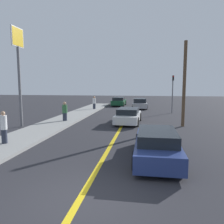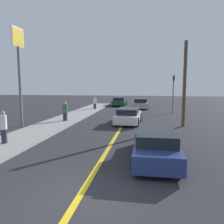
{
  "view_description": "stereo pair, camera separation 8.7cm",
  "coord_description": "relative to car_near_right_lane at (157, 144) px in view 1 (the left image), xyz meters",
  "views": [
    {
      "loc": [
        1.71,
        -5.27,
        3.09
      ],
      "look_at": [
        -0.5,
        9.35,
        1.28
      ],
      "focal_mm": 35.0,
      "sensor_mm": 36.0,
      "label": 1
    },
    {
      "loc": [
        1.8,
        -5.26,
        3.09
      ],
      "look_at": [
        -0.5,
        9.35,
        1.28
      ],
      "focal_mm": 35.0,
      "sensor_mm": 36.0,
      "label": 2
    }
  ],
  "objects": [
    {
      "name": "ground_plane",
      "position": [
        -2.23,
        -3.81,
        -0.63
      ],
      "size": [
        120.0,
        120.0,
        0.0
      ],
      "primitive_type": "plane",
      "color": "#28282D"
    },
    {
      "name": "sidewalk_left",
      "position": [
        -7.46,
        10.88,
        -0.55
      ],
      "size": [
        2.75,
        29.39,
        0.16
      ],
      "color": "gray",
      "rests_on": "ground_plane"
    },
    {
      "name": "pedestrian_mid_group",
      "position": [
        -7.11,
        8.14,
        0.31
      ],
      "size": [
        0.42,
        0.42,
        1.58
      ],
      "color": "#282D3D",
      "rests_on": "sidewalk_left"
    },
    {
      "name": "roadside_sign",
      "position": [
        -9.65,
        5.86,
        4.5
      ],
      "size": [
        0.2,
        1.46,
        7.21
      ],
      "color": "slate",
      "rests_on": "ground_plane"
    },
    {
      "name": "pedestrian_far_standing",
      "position": [
        -6.8,
        17.5,
        0.31
      ],
      "size": [
        0.39,
        0.39,
        1.58
      ],
      "color": "#282D3D",
      "rests_on": "sidewalk_left"
    },
    {
      "name": "car_far_distant",
      "position": [
        -1.21,
        20.49,
        0.02
      ],
      "size": [
        2.09,
        4.79,
        1.34
      ],
      "rotation": [
        0.0,
        0.0,
        0.04
      ],
      "color": "#9E9EA3",
      "rests_on": "ground_plane"
    },
    {
      "name": "pedestrian_near_curb",
      "position": [
        -7.55,
        0.81,
        0.36
      ],
      "size": [
        0.33,
        0.33,
        1.64
      ],
      "color": "#282D3D",
      "rests_on": "sidewalk_left"
    },
    {
      "name": "traffic_light",
      "position": [
        2.49,
        15.87,
        1.92
      ],
      "size": [
        0.18,
        0.4,
        4.16
      ],
      "color": "slate",
      "rests_on": "ground_plane"
    },
    {
      "name": "car_near_right_lane",
      "position": [
        0.0,
        0.0,
        0.0
      ],
      "size": [
        1.88,
        4.75,
        1.26
      ],
      "rotation": [
        0.0,
        0.0,
        -0.01
      ],
      "color": "navy",
      "rests_on": "ground_plane"
    },
    {
      "name": "car_ahead_center",
      "position": [
        -1.85,
        8.63,
        -0.01
      ],
      "size": [
        2.07,
        4.57,
        1.24
      ],
      "rotation": [
        0.0,
        0.0,
        -0.04
      ],
      "color": "silver",
      "rests_on": "ground_plane"
    },
    {
      "name": "utility_pole",
      "position": [
        2.34,
        7.79,
        2.53
      ],
      "size": [
        0.24,
        0.24,
        6.31
      ],
      "color": "brown",
      "rests_on": "ground_plane"
    },
    {
      "name": "car_parked_left_lot",
      "position": [
        -4.46,
        24.03,
        0.02
      ],
      "size": [
        2.01,
        4.65,
        1.3
      ],
      "rotation": [
        0.0,
        0.0,
        -0.02
      ],
      "color": "#144728",
      "rests_on": "ground_plane"
    },
    {
      "name": "road_center_line",
      "position": [
        -2.23,
        14.19,
        -0.62
      ],
      "size": [
        0.2,
        60.0,
        0.01
      ],
      "color": "gold",
      "rests_on": "ground_plane"
    }
  ]
}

